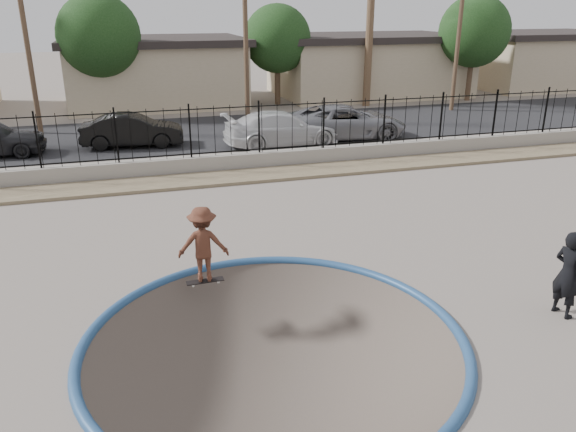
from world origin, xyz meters
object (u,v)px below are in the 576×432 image
at_px(videographer, 568,274).
at_px(car_b, 132,130).
at_px(skater, 203,248).
at_px(car_c, 282,128).
at_px(skateboard, 205,281).
at_px(car_d, 345,122).

bearing_deg(videographer, car_b, 15.35).
bearing_deg(videographer, skater, 54.31).
bearing_deg(car_c, skateboard, 153.86).
xyz_separation_m(skater, skateboard, (0.00, 0.00, -0.78)).
bearing_deg(car_b, car_c, -98.46).
distance_m(skateboard, car_d, 14.80).
xyz_separation_m(car_b, car_c, (6.14, -1.57, 0.03)).
bearing_deg(videographer, skateboard, 54.31).
bearing_deg(car_d, car_b, 87.41).
xyz_separation_m(skateboard, videographer, (6.52, -3.28, 0.82)).
height_order(videographer, car_d, videographer).
bearing_deg(car_b, videographer, -149.79).
distance_m(videographer, car_c, 15.18).
xyz_separation_m(videographer, car_b, (-7.54, 16.68, -0.14)).
bearing_deg(car_d, skateboard, 150.48).
height_order(car_b, car_d, car_d).
relative_size(car_b, car_d, 0.77).
height_order(car_c, car_d, car_d).
distance_m(skater, skateboard, 0.78).
xyz_separation_m(skater, videographer, (6.52, -3.28, 0.04)).
distance_m(skateboard, car_c, 12.91).
relative_size(skater, car_c, 0.34).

